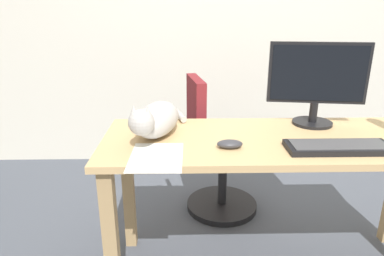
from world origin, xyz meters
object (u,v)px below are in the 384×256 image
at_px(office_chair, 216,156).
at_px(cat, 156,119).
at_px(keyboard, 339,147).
at_px(computer_mouse, 230,144).
at_px(monitor, 317,81).

height_order(office_chair, cat, cat).
bearing_deg(cat, keyboard, -14.06).
relative_size(keyboard, computer_mouse, 4.00).
distance_m(office_chair, cat, 0.80).
height_order(office_chair, keyboard, office_chair).
relative_size(cat, computer_mouse, 5.42).
bearing_deg(office_chair, keyboard, -60.19).
relative_size(monitor, cat, 0.80).
xyz_separation_m(keyboard, computer_mouse, (-0.46, 0.03, 0.00)).
distance_m(cat, computer_mouse, 0.37).
height_order(monitor, computer_mouse, monitor).
distance_m(monitor, keyboard, 0.41).
xyz_separation_m(monitor, keyboard, (-0.01, -0.35, -0.21)).
height_order(keyboard, computer_mouse, computer_mouse).
bearing_deg(keyboard, cat, 165.94).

